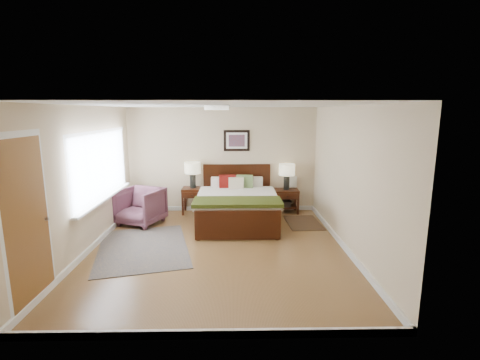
{
  "coord_description": "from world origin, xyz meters",
  "views": [
    {
      "loc": [
        0.28,
        -5.82,
        2.39
      ],
      "look_at": [
        0.4,
        1.0,
        1.05
      ],
      "focal_mm": 26.0,
      "sensor_mm": 36.0,
      "label": 1
    }
  ],
  "objects_px": {
    "armchair": "(140,206)",
    "nightstand_right": "(286,198)",
    "lamp_right": "(287,172)",
    "bed": "(237,200)",
    "lamp_left": "(193,170)",
    "rug_persian": "(143,248)",
    "nightstand_left": "(193,193)"
  },
  "relations": [
    {
      "from": "bed",
      "to": "armchair",
      "type": "bearing_deg",
      "value": -179.19
    },
    {
      "from": "armchair",
      "to": "lamp_right",
      "type": "bearing_deg",
      "value": 36.4
    },
    {
      "from": "lamp_right",
      "to": "armchair",
      "type": "bearing_deg",
      "value": -165.7
    },
    {
      "from": "bed",
      "to": "lamp_left",
      "type": "xyz_separation_m",
      "value": [
        -1.04,
        0.81,
        0.53
      ]
    },
    {
      "from": "nightstand_left",
      "to": "lamp_right",
      "type": "height_order",
      "value": "lamp_right"
    },
    {
      "from": "nightstand_right",
      "to": "armchair",
      "type": "xyz_separation_m",
      "value": [
        -3.28,
        -0.82,
        0.04
      ]
    },
    {
      "from": "armchair",
      "to": "lamp_left",
      "type": "bearing_deg",
      "value": 60.71
    },
    {
      "from": "bed",
      "to": "nightstand_right",
      "type": "height_order",
      "value": "bed"
    },
    {
      "from": "nightstand_right",
      "to": "rug_persian",
      "type": "xyz_separation_m",
      "value": [
        -2.89,
        -2.19,
        -0.34
      ]
    },
    {
      "from": "bed",
      "to": "lamp_right",
      "type": "relative_size",
      "value": 3.45
    },
    {
      "from": "nightstand_left",
      "to": "bed",
      "type": "bearing_deg",
      "value": -36.93
    },
    {
      "from": "lamp_left",
      "to": "rug_persian",
      "type": "xyz_separation_m",
      "value": [
        -0.66,
        -2.2,
        -1.05
      ]
    },
    {
      "from": "nightstand_left",
      "to": "nightstand_right",
      "type": "distance_m",
      "value": 2.24
    },
    {
      "from": "nightstand_left",
      "to": "lamp_left",
      "type": "bearing_deg",
      "value": 90.0
    },
    {
      "from": "nightstand_right",
      "to": "lamp_right",
      "type": "height_order",
      "value": "lamp_right"
    },
    {
      "from": "lamp_right",
      "to": "armchair",
      "type": "relative_size",
      "value": 0.7
    },
    {
      "from": "lamp_left",
      "to": "rug_persian",
      "type": "height_order",
      "value": "lamp_left"
    },
    {
      "from": "bed",
      "to": "lamp_right",
      "type": "bearing_deg",
      "value": 34.15
    },
    {
      "from": "bed",
      "to": "rug_persian",
      "type": "xyz_separation_m",
      "value": [
        -1.7,
        -1.39,
        -0.52
      ]
    },
    {
      "from": "rug_persian",
      "to": "lamp_right",
      "type": "bearing_deg",
      "value": 23.42
    },
    {
      "from": "lamp_left",
      "to": "armchair",
      "type": "distance_m",
      "value": 1.49
    },
    {
      "from": "lamp_left",
      "to": "rug_persian",
      "type": "relative_size",
      "value": 0.28
    },
    {
      "from": "lamp_right",
      "to": "armchair",
      "type": "height_order",
      "value": "lamp_right"
    },
    {
      "from": "nightstand_left",
      "to": "lamp_left",
      "type": "relative_size",
      "value": 1.0
    },
    {
      "from": "nightstand_right",
      "to": "bed",
      "type": "bearing_deg",
      "value": -146.3
    },
    {
      "from": "bed",
      "to": "nightstand_left",
      "type": "distance_m",
      "value": 1.31
    },
    {
      "from": "lamp_right",
      "to": "lamp_left",
      "type": "bearing_deg",
      "value": 180.0
    },
    {
      "from": "rug_persian",
      "to": "bed",
      "type": "bearing_deg",
      "value": 25.48
    },
    {
      "from": "armchair",
      "to": "nightstand_right",
      "type": "bearing_deg",
      "value": 36.18
    },
    {
      "from": "armchair",
      "to": "rug_persian",
      "type": "xyz_separation_m",
      "value": [
        0.39,
        -1.37,
        -0.39
      ]
    },
    {
      "from": "nightstand_right",
      "to": "rug_persian",
      "type": "bearing_deg",
      "value": -142.86
    },
    {
      "from": "nightstand_right",
      "to": "rug_persian",
      "type": "height_order",
      "value": "nightstand_right"
    }
  ]
}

